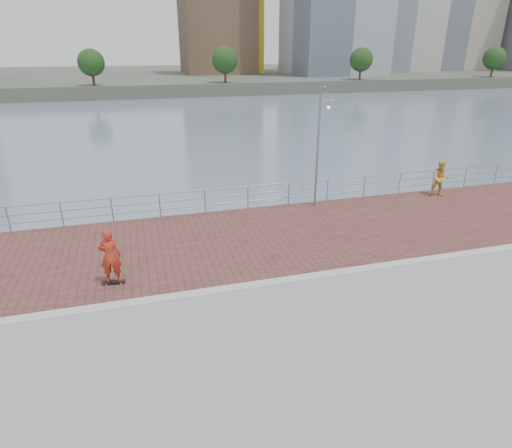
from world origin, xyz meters
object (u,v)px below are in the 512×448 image
object	(u,v)px
bystander	(441,179)
street_lamp	(322,128)
skateboarder	(110,256)
guardrail	(227,197)

from	to	relation	value
bystander	street_lamp	bearing A→B (deg)	-155.64
street_lamp	skateboarder	bearing A→B (deg)	-152.80
street_lamp	skateboarder	xyz separation A→B (m)	(-9.26, -4.76, -2.77)
guardrail	street_lamp	bearing A→B (deg)	-11.81
guardrail	skateboarder	distance (m)	7.55
skateboarder	street_lamp	bearing A→B (deg)	-146.09
skateboarder	bystander	world-z (taller)	skateboarder
guardrail	skateboarder	world-z (taller)	skateboarder
bystander	skateboarder	bearing A→B (deg)	-138.85
street_lamp	skateboarder	distance (m)	10.77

